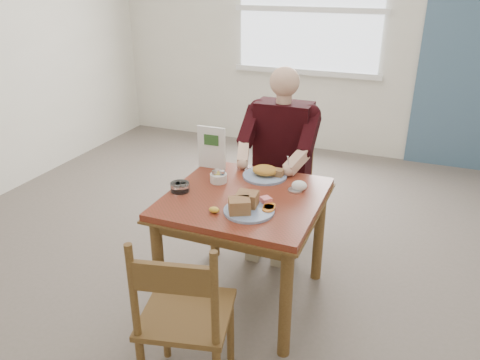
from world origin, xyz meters
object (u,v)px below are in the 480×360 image
at_px(chair_far, 282,185).
at_px(chair_near, 184,318).
at_px(near_plate, 247,206).
at_px(diner, 280,148).
at_px(table, 244,211).
at_px(far_plate, 266,173).

bearing_deg(chair_far, chair_near, -89.39).
xyz_separation_m(chair_far, chair_near, (0.02, -1.62, 0.00)).
relative_size(chair_near, near_plate, 2.60).
height_order(chair_near, diner, diner).
xyz_separation_m(chair_far, diner, (0.00, -0.09, 0.33)).
relative_size(table, near_plate, 2.52).
distance_m(table, chair_far, 0.81).
relative_size(chair_far, far_plate, 3.15).
bearing_deg(near_plate, chair_far, 95.15).
bearing_deg(diner, far_plate, -85.70).
bearing_deg(chair_near, diner, 90.64).
bearing_deg(table, diner, 90.00).
bearing_deg(far_plate, table, -95.72).
bearing_deg(table, chair_far, 90.00).
bearing_deg(chair_near, far_plate, 89.33).
relative_size(table, chair_near, 0.97).
xyz_separation_m(chair_near, near_plate, (0.07, 0.64, 0.31)).
relative_size(diner, near_plate, 3.79).
height_order(chair_far, chair_near, same).
height_order(chair_far, diner, diner).
xyz_separation_m(diner, far_plate, (0.03, -0.40, -0.03)).
xyz_separation_m(chair_far, far_plate, (0.03, -0.49, 0.30)).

